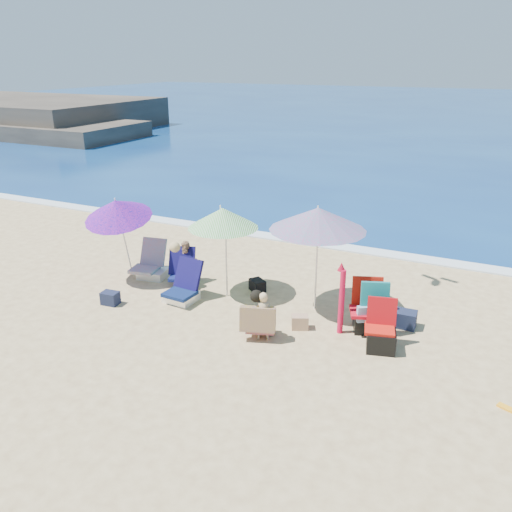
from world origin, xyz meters
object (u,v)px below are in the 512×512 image
at_px(chair_navy, 183,290).
at_px(umbrella_striped, 223,218).
at_px(chair_rainbow, 152,267).
at_px(camp_chair_left, 381,335).
at_px(umbrella_blue, 117,209).
at_px(camp_chair_right, 369,312).
at_px(person_center, 260,316).
at_px(furled_umbrella, 342,295).
at_px(person_left, 186,262).
at_px(umbrella_turquoise, 318,219).

bearing_deg(chair_navy, umbrella_striped, 45.75).
relative_size(chair_rainbow, camp_chair_left, 1.00).
distance_m(umbrella_blue, camp_chair_right, 5.57).
bearing_deg(umbrella_striped, person_center, -43.15).
distance_m(umbrella_blue, camp_chair_left, 5.95).
height_order(furled_umbrella, chair_rainbow, furled_umbrella).
bearing_deg(camp_chair_left, umbrella_blue, 174.88).
relative_size(umbrella_striped, camp_chair_right, 1.87).
relative_size(umbrella_striped, person_center, 2.09).
xyz_separation_m(chair_navy, camp_chair_right, (3.66, 0.36, 0.14)).
distance_m(umbrella_striped, umbrella_blue, 2.39).
bearing_deg(person_left, umbrella_turquoise, -0.34).
bearing_deg(umbrella_striped, chair_rainbow, 176.34).
height_order(chair_navy, person_left, person_left).
xyz_separation_m(umbrella_striped, chair_navy, (-0.61, -0.62, -1.42)).
distance_m(umbrella_striped, chair_navy, 1.66).
bearing_deg(camp_chair_right, camp_chair_left, -57.41).
bearing_deg(person_center, furled_umbrella, 34.98).
distance_m(umbrella_turquoise, chair_rainbow, 4.12).
bearing_deg(camp_chair_right, furled_umbrella, -148.00).
distance_m(furled_umbrella, person_left, 3.74).
bearing_deg(camp_chair_left, camp_chair_right, 122.59).
bearing_deg(camp_chair_right, person_left, 173.72).
bearing_deg(chair_rainbow, umbrella_striped, -3.66).
bearing_deg(furled_umbrella, umbrella_striped, 168.24).
bearing_deg(person_center, umbrella_turquoise, 73.81).
relative_size(umbrella_striped, chair_rainbow, 2.20).
relative_size(umbrella_turquoise, camp_chair_left, 2.43).
bearing_deg(camp_chair_left, person_left, 167.49).
height_order(umbrella_striped, person_left, umbrella_striped).
bearing_deg(chair_navy, person_left, 118.27).
bearing_deg(chair_rainbow, furled_umbrella, -8.38).
relative_size(furled_umbrella, person_left, 1.29).
bearing_deg(person_center, chair_navy, 160.35).
bearing_deg(umbrella_striped, chair_navy, -134.25).
relative_size(furled_umbrella, camp_chair_left, 1.55).
height_order(umbrella_blue, camp_chair_left, umbrella_blue).
distance_m(umbrella_turquoise, person_left, 3.23).
bearing_deg(umbrella_striped, camp_chair_left, -13.29).
distance_m(chair_rainbow, person_left, 0.90).
height_order(umbrella_striped, camp_chair_right, umbrella_striped).
bearing_deg(furled_umbrella, umbrella_blue, 177.03).
relative_size(camp_chair_right, person_center, 1.12).
bearing_deg(person_center, chair_rainbow, 156.19).
height_order(camp_chair_right, person_center, camp_chair_right).
bearing_deg(chair_navy, umbrella_blue, 169.13).
relative_size(chair_rainbow, person_left, 0.83).
bearing_deg(chair_navy, umbrella_turquoise, 17.52).
height_order(camp_chair_right, person_left, person_left).
relative_size(umbrella_blue, camp_chair_left, 2.30).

